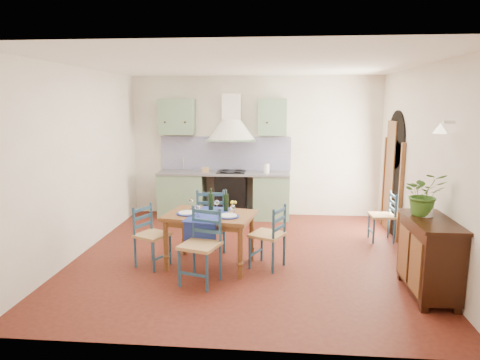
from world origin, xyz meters
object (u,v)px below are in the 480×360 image
(dining_table, at_px, (210,220))
(chair_near, at_px, (201,245))
(potted_plant, at_px, (424,194))
(sideboard, at_px, (429,254))

(dining_table, bearing_deg, chair_near, -92.28)
(dining_table, relative_size, chair_near, 1.36)
(potted_plant, bearing_deg, sideboard, -76.48)
(chair_near, relative_size, potted_plant, 1.81)
(dining_table, bearing_deg, potted_plant, -10.88)
(dining_table, bearing_deg, sideboard, -14.53)
(chair_near, xyz_separation_m, sideboard, (2.75, -0.13, 0.01))
(dining_table, xyz_separation_m, sideboard, (2.72, -0.71, -0.16))
(sideboard, bearing_deg, dining_table, 165.47)
(dining_table, height_order, sideboard, dining_table)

